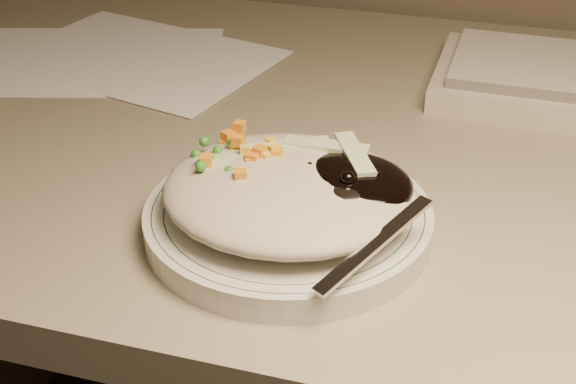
# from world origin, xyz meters

# --- Properties ---
(desk) EXTENTS (1.40, 0.70, 0.74)m
(desk) POSITION_xyz_m (0.00, 1.38, 0.54)
(desk) COLOR gray
(desk) RESTS_ON ground
(plate) EXTENTS (0.23, 0.23, 0.02)m
(plate) POSITION_xyz_m (-0.06, 1.19, 0.75)
(plate) COLOR silver
(plate) RESTS_ON desk
(plate_rim) EXTENTS (0.21, 0.21, 0.00)m
(plate_rim) POSITION_xyz_m (-0.06, 1.19, 0.76)
(plate_rim) COLOR #144723
(plate_rim) RESTS_ON plate
(meal) EXTENTS (0.21, 0.19, 0.05)m
(meal) POSITION_xyz_m (-0.05, 1.19, 0.78)
(meal) COLOR #B1A68F
(meal) RESTS_ON plate
(papers) EXTENTS (0.40, 0.30, 0.00)m
(papers) POSITION_xyz_m (-0.36, 1.48, 0.74)
(papers) COLOR white
(papers) RESTS_ON desk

